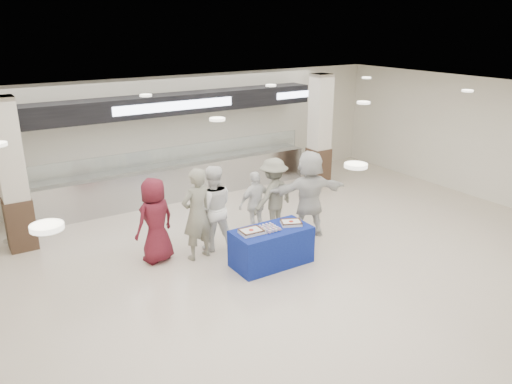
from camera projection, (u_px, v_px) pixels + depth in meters
ground at (293, 280)px, 9.30m from camera, size 14.00×14.00×0.00m
serving_line at (173, 157)px, 13.23m from camera, size 8.70×0.85×2.80m
column_left at (13, 179)px, 10.12m from camera, size 0.55×0.55×3.20m
column_right at (319, 134)px, 14.18m from camera, size 0.55×0.55×3.20m
display_table at (271, 246)px, 9.79m from camera, size 1.55×0.78×0.75m
sheet_cake_left at (251, 231)px, 9.45m from camera, size 0.43×0.34×0.09m
sheet_cake_right at (291, 222)px, 9.87m from camera, size 0.49×0.44×0.09m
cupcake_tray at (270, 228)px, 9.63m from camera, size 0.40×0.31×0.06m
civilian_maroon at (155, 220)px, 9.78m from camera, size 0.96×0.76×1.73m
soldier_a at (197, 214)px, 9.87m from camera, size 0.76×0.57×1.90m
chef_tall at (213, 208)px, 10.31m from camera, size 1.05×0.92×1.82m
chef_short at (256, 204)px, 11.04m from camera, size 0.87×0.38×1.48m
soldier_b at (273, 196)px, 11.15m from camera, size 1.24×0.89×1.73m
civilian_white at (309, 194)px, 10.95m from camera, size 1.90×1.06×1.95m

